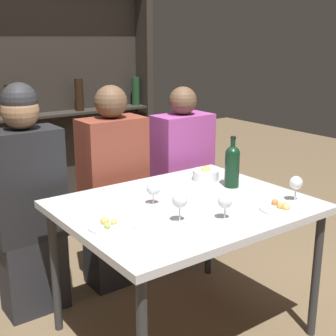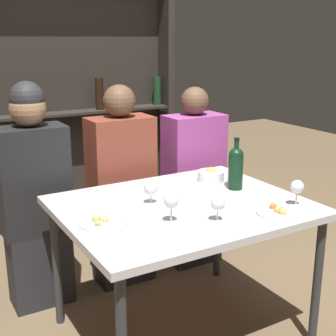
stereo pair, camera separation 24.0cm
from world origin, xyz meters
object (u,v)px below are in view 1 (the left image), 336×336
(food_plate_1, at_px, (111,224))
(snack_bowl, at_px, (206,174))
(wine_glass_3, at_px, (296,184))
(wine_glass_1, at_px, (153,190))
(wine_bottle, at_px, (232,164))
(seated_person_center, at_px, (114,194))
(wine_glass_2, at_px, (180,202))
(seated_person_right, at_px, (182,182))
(wine_glass_0, at_px, (225,202))
(food_plate_0, at_px, (281,208))
(seated_person_left, at_px, (28,206))

(food_plate_1, bearing_deg, snack_bowl, 19.85)
(wine_glass_3, bearing_deg, wine_glass_1, 147.64)
(wine_bottle, relative_size, wine_glass_3, 2.16)
(wine_glass_3, relative_size, seated_person_center, 0.10)
(wine_glass_2, bearing_deg, food_plate_1, 153.07)
(wine_glass_1, bearing_deg, snack_bowl, 18.58)
(wine_bottle, bearing_deg, seated_person_right, 77.15)
(seated_person_right, bearing_deg, wine_glass_0, -117.69)
(snack_bowl, xyz_separation_m, seated_person_center, (-0.36, 0.45, -0.17))
(seated_person_right, bearing_deg, food_plate_0, -101.45)
(wine_glass_3, relative_size, food_plate_1, 0.60)
(food_plate_0, xyz_separation_m, seated_person_left, (-0.87, 1.03, -0.11))
(wine_glass_2, relative_size, wine_glass_3, 1.05)
(wine_glass_3, relative_size, snack_bowl, 0.87)
(food_plate_0, relative_size, seated_person_left, 0.15)
(food_plate_1, bearing_deg, wine_glass_0, -26.80)
(wine_bottle, relative_size, seated_person_left, 0.22)
(wine_glass_0, bearing_deg, food_plate_1, 153.20)
(wine_glass_0, height_order, seated_person_right, seated_person_right)
(food_plate_1, height_order, seated_person_right, seated_person_right)
(food_plate_0, height_order, snack_bowl, snack_bowl)
(wine_glass_0, relative_size, wine_glass_2, 0.88)
(wine_glass_3, height_order, seated_person_left, seated_person_left)
(wine_glass_0, relative_size, seated_person_center, 0.09)
(wine_glass_1, bearing_deg, seated_person_left, 124.72)
(wine_glass_1, relative_size, seated_person_left, 0.09)
(wine_glass_3, relative_size, seated_person_left, 0.10)
(food_plate_0, bearing_deg, food_plate_1, 157.97)
(wine_glass_2, height_order, seated_person_right, seated_person_right)
(food_plate_0, height_order, food_plate_1, food_plate_1)
(wine_glass_1, height_order, food_plate_0, wine_glass_1)
(wine_glass_1, relative_size, food_plate_1, 0.52)
(wine_glass_0, height_order, seated_person_left, seated_person_left)
(food_plate_0, relative_size, seated_person_right, 0.16)
(wine_bottle, distance_m, wine_glass_1, 0.51)
(wine_glass_2, distance_m, snack_bowl, 0.67)
(wine_bottle, xyz_separation_m, seated_person_center, (-0.39, 0.63, -0.26))
(snack_bowl, xyz_separation_m, seated_person_right, (0.18, 0.45, -0.19))
(wine_glass_2, bearing_deg, seated_person_center, 79.92)
(wine_glass_0, height_order, wine_glass_1, wine_glass_0)
(seated_person_center, bearing_deg, seated_person_left, 180.00)
(food_plate_0, xyz_separation_m, seated_person_right, (0.21, 1.03, -0.17))
(food_plate_1, xyz_separation_m, snack_bowl, (0.78, 0.28, 0.02))
(wine_glass_0, xyz_separation_m, seated_person_center, (-0.03, 0.96, -0.22))
(wine_bottle, distance_m, food_plate_1, 0.83)
(food_plate_1, distance_m, seated_person_right, 1.22)
(snack_bowl, bearing_deg, seated_person_right, 68.30)
(snack_bowl, bearing_deg, wine_glass_1, -161.42)
(food_plate_1, xyz_separation_m, seated_person_center, (0.43, 0.73, -0.15))
(wine_glass_3, height_order, seated_person_right, seated_person_right)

